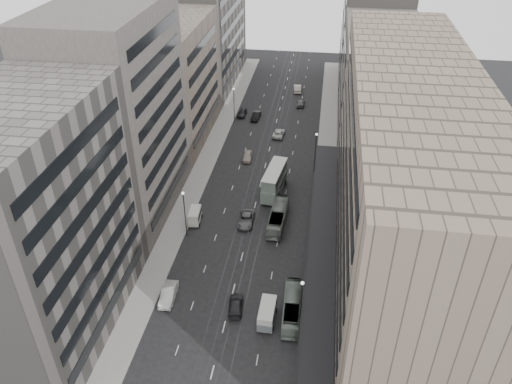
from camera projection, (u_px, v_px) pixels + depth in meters
The scene contains 29 objects.
ground at pixel (232, 294), 69.56m from camera, with size 220.00×220.00×0.00m, color black.
sidewalk_right at pixel (326, 166), 99.12m from camera, with size 4.00×125.00×0.15m, color gray.
sidewalk_left at pixel (208, 157), 101.99m from camera, with size 4.00×125.00×0.15m, color gray.
department_store at pixel (401, 185), 65.42m from camera, with size 19.20×60.00×30.00m.
building_right_mid at pixel (378, 85), 103.45m from camera, with size 15.00×28.00×24.00m, color #48443E.
building_right_far at pixel (372, 34), 127.18m from camera, with size 15.00×32.00×28.00m, color #68645D.
building_left_a at pixel (32, 230), 57.29m from camera, with size 15.00×28.00×30.00m, color #68645D.
building_left_b at pixel (117, 116), 78.54m from camera, with size 15.00×26.00×34.00m, color #48443E.
building_left_c at pixel (169, 82), 103.36m from camera, with size 15.00×28.00×25.00m, color #706557.
building_left_d at pixel (205, 31), 129.85m from camera, with size 15.00×38.00×28.00m, color #68645D.
lamp_right_near at pixel (301, 300), 61.41m from camera, with size 0.44×0.44×8.32m.
lamp_right_far at pixel (316, 148), 94.51m from camera, with size 0.44×0.44×8.32m.
lamp_left_near at pixel (184, 209), 77.80m from camera, with size 0.44×0.44×8.32m.
lamp_left_far at pixel (234, 101), 113.39m from camera, with size 0.44×0.44×8.32m.
bus_near at pixel (292, 307), 65.67m from camera, with size 2.23×9.53×2.66m, color gray.
bus_far at pixel (278, 217), 82.41m from camera, with size 2.42×10.35×2.88m, color gray.
double_decker at pixel (274, 180), 89.39m from camera, with size 3.92×9.68×5.15m.
vw_microbus at pixel (267, 313), 64.68m from camera, with size 2.26×4.78×2.56m.
panel_van at pixel (195, 216), 82.87m from camera, with size 2.14×3.96×2.42m.
sedan_1 at pixel (168, 294), 68.36m from camera, with size 1.78×5.10×1.68m, color silver.
sedan_2 at pixel (246, 219), 82.99m from camera, with size 2.51×5.44×1.51m, color #5D5D5F.
sedan_3 at pixel (236, 305), 66.90m from camera, with size 1.91×4.69×1.36m, color black.
sedan_4 at pixel (248, 156), 100.98m from camera, with size 1.76×4.38×1.49m, color #AFA191.
sedan_5 at pixel (256, 116), 117.16m from camera, with size 1.65×4.75×1.56m, color black.
sedan_6 at pixel (279, 133), 109.81m from camera, with size 2.22×4.81×1.34m, color silver.
sedan_7 at pixel (301, 103), 123.70m from camera, with size 1.88×4.61×1.34m, color #5A5A5C.
sedan_8 at pixel (242, 112), 118.79m from camera, with size 1.90×4.73×1.61m, color black.
sedan_9 at pixel (298, 88), 131.46m from camera, with size 1.82×5.22×1.72m, color beige.
pedestrian at pixel (308, 341), 61.19m from camera, with size 0.75×0.49×2.05m, color black.
Camera 1 is at (10.48, -49.37, 50.04)m, focal length 35.00 mm.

